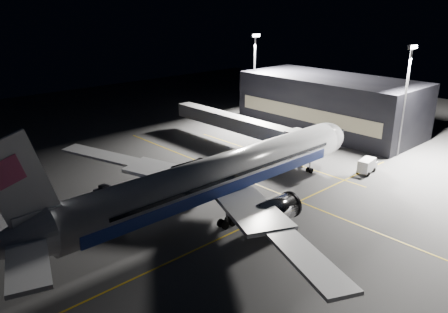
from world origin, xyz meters
name	(u,v)px	position (x,y,z in m)	size (l,w,h in m)	color
ground	(222,209)	(0.00, 0.00, 0.00)	(200.00, 200.00, 0.00)	#4C4C4F
guide_line_main	(269,189)	(10.00, 0.00, 0.01)	(0.25, 80.00, 0.01)	gold
guide_line_cross	(252,223)	(0.00, -6.00, 0.01)	(70.00, 0.25, 0.01)	gold
guide_line_side	(272,156)	(22.00, 10.00, 0.01)	(0.25, 40.00, 0.01)	gold
airliner	(216,177)	(-1.08, 0.00, 5.16)	(61.48, 54.22, 16.64)	silver
terminal	(329,103)	(45.98, 14.00, 6.00)	(18.12, 40.00, 12.00)	black
jet_bridge	(242,125)	(22.00, 18.06, 4.58)	(3.60, 34.40, 6.30)	#B2B2B7
floodlight_mast_north	(255,69)	(40.00, 31.99, 12.37)	(2.40, 0.68, 20.70)	#59595E
floodlight_mast_south	(406,92)	(40.00, -6.01, 12.37)	(2.40, 0.67, 20.70)	#59595E
service_truck	(367,165)	(28.00, -6.56, 1.32)	(5.07, 2.66, 2.48)	white
baggage_tug	(104,192)	(-10.38, 14.83, 0.89)	(2.93, 2.48, 1.93)	black
safety_cone_a	(164,182)	(-0.83, 12.95, 0.31)	(0.41, 0.41, 0.62)	#DF4409
safety_cone_b	(201,175)	(5.50, 11.04, 0.33)	(0.43, 0.43, 0.65)	#DF4409
safety_cone_c	(134,200)	(-8.00, 10.38, 0.27)	(0.36, 0.36, 0.54)	#DF4409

